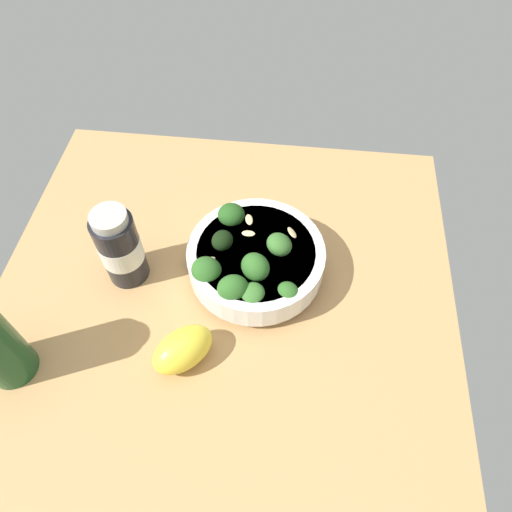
% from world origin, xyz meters
% --- Properties ---
extents(ground_plane, '(0.64, 0.64, 0.04)m').
position_xyz_m(ground_plane, '(0.00, 0.00, -0.02)').
color(ground_plane, tan).
extents(bowl_of_broccoli, '(0.19, 0.19, 0.09)m').
position_xyz_m(bowl_of_broccoli, '(0.04, -0.04, 0.04)').
color(bowl_of_broccoli, white).
rests_on(bowl_of_broccoli, ground_plane).
extents(lemon_wedge, '(0.09, 0.09, 0.05)m').
position_xyz_m(lemon_wedge, '(-0.09, 0.03, 0.02)').
color(lemon_wedge, yellow).
rests_on(lemon_wedge, ground_plane).
extents(bottle_short, '(0.06, 0.06, 0.13)m').
position_xyz_m(bottle_short, '(0.03, 0.14, 0.06)').
color(bottle_short, black).
rests_on(bottle_short, ground_plane).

